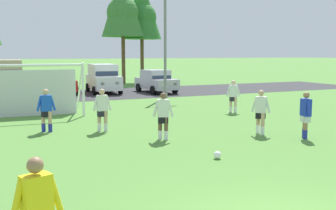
{
  "coord_description": "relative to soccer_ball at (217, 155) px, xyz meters",
  "views": [
    {
      "loc": [
        -4.43,
        -5.04,
        2.98
      ],
      "look_at": [
        1.52,
        7.98,
        1.13
      ],
      "focal_mm": 42.91,
      "sensor_mm": 36.0,
      "label": 1
    }
  ],
  "objects": [
    {
      "name": "soccer_goal",
      "position": [
        -5.32,
        10.26,
        1.18
      ],
      "size": [
        7.48,
        2.18,
        2.57
      ],
      "color": "white",
      "rests_on": "ground"
    },
    {
      "name": "parked_car_slot_center_right",
      "position": [
        5.95,
        18.59,
        0.77
      ],
      "size": [
        2.22,
        4.3,
        1.72
      ],
      "color": "#B2B2BC",
      "rests_on": "ground"
    },
    {
      "name": "player_winger_left",
      "position": [
        -0.37,
        2.98,
        0.71
      ],
      "size": [
        0.69,
        0.39,
        1.64
      ],
      "color": "brown",
      "rests_on": "ground"
    },
    {
      "name": "street_lamp",
      "position": [
        5.25,
        14.93,
        3.58
      ],
      "size": [
        2.0,
        0.32,
        7.11
      ],
      "color": "slate",
      "rests_on": "ground"
    },
    {
      "name": "player_midfield_center",
      "position": [
        -3.85,
        6.07,
        0.71
      ],
      "size": [
        0.75,
        0.3,
        1.64
      ],
      "color": "tan",
      "rests_on": "ground"
    },
    {
      "name": "tree_mid_right",
      "position": [
        8.8,
        29.04,
        7.16
      ],
      "size": [
        3.97,
        3.97,
        10.58
      ],
      "color": "brown",
      "rests_on": "ground"
    },
    {
      "name": "player_defender_far",
      "position": [
        5.43,
        7.36,
        0.71
      ],
      "size": [
        0.7,
        0.38,
        1.64
      ],
      "color": "beige",
      "rests_on": "ground"
    },
    {
      "name": "tree_center_back",
      "position": [
        6.52,
        28.17,
        7.44
      ],
      "size": [
        4.12,
        4.12,
        10.97
      ],
      "color": "brown",
      "rests_on": "ground"
    },
    {
      "name": "player_winger_right",
      "position": [
        -1.89,
        5.28,
        0.71
      ],
      "size": [
        0.74,
        0.28,
        1.64
      ],
      "color": "tan",
      "rests_on": "ground"
    },
    {
      "name": "parked_car_slot_left",
      "position": [
        -4.46,
        20.5,
        1.23
      ],
      "size": [
        2.36,
        4.88,
        2.52
      ],
      "color": "tan",
      "rests_on": "ground"
    },
    {
      "name": "soccer_ball",
      "position": [
        0.0,
        0.0,
        0.0
      ],
      "size": [
        0.22,
        0.22,
        0.22
      ],
      "color": "white",
      "rests_on": "ground"
    },
    {
      "name": "player_striker_near",
      "position": [
        3.28,
        2.35,
        0.71
      ],
      "size": [
        0.51,
        0.65,
        1.64
      ],
      "color": "tan",
      "rests_on": "ground"
    },
    {
      "name": "parking_lot_strip",
      "position": [
        -1.46,
        19.27,
        -0.11
      ],
      "size": [
        52.0,
        8.4,
        0.01
      ],
      "primitive_type": "cube",
      "color": "#333335",
      "rests_on": "ground"
    },
    {
      "name": "parked_car_slot_center_left",
      "position": [
        -0.85,
        20.32,
        0.77
      ],
      "size": [
        2.25,
        4.31,
        1.72
      ],
      "color": "red",
      "rests_on": "ground"
    },
    {
      "name": "parked_car_slot_center",
      "position": [
        2.24,
        20.1,
        1.0
      ],
      "size": [
        2.36,
        4.71,
        2.16
      ],
      "color": "silver",
      "rests_on": "ground"
    },
    {
      "name": "player_trailing_back",
      "position": [
        4.25,
        1.09,
        0.71
      ],
      "size": [
        0.32,
        0.71,
        1.64
      ],
      "color": "#936B4C",
      "rests_on": "ground"
    },
    {
      "name": "ground_plane",
      "position": [
        -1.46,
        10.52,
        -0.11
      ],
      "size": [
        400.0,
        400.0,
        0.0
      ],
      "primitive_type": "plane",
      "color": "#518438"
    }
  ]
}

